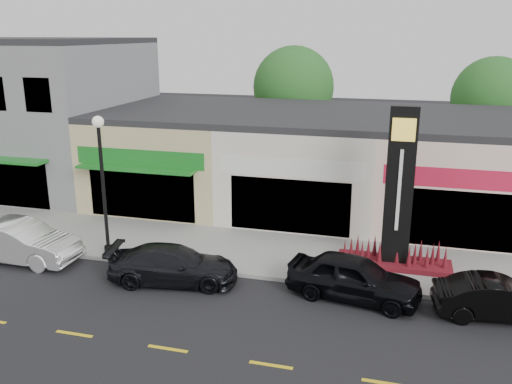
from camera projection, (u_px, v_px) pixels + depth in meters
ground at (293, 312)px, 17.31m from camera, size 120.00×120.00×0.00m
sidewalk at (315, 257)px, 21.31m from camera, size 52.00×4.30×0.15m
curb at (305, 282)px, 19.23m from camera, size 52.00×0.20×0.15m
building_grey_2story at (28, 113)px, 31.28m from camera, size 12.00×10.95×8.30m
shop_beige at (182, 151)px, 29.37m from camera, size 7.00×10.85×4.80m
shop_cream at (310, 159)px, 27.63m from camera, size 7.00×10.01×4.80m
shop_pink_w at (454, 167)px, 25.87m from camera, size 7.00×10.01×4.80m
tree_rear_west at (294, 87)px, 34.89m from camera, size 5.20×5.20×7.83m
tree_rear_mid at (493, 98)px, 31.98m from camera, size 4.80×4.80×7.29m
lamp_west_near at (102, 172)px, 20.65m from camera, size 0.44×0.44×5.47m
pylon_sign at (397, 212)px, 19.80m from camera, size 4.20×1.30×6.00m
car_white_van at (19, 242)px, 20.98m from camera, size 1.75×4.85×1.59m
car_dark_sedan at (173, 265)px, 19.21m from camera, size 2.59×4.82×1.33m
car_black_sedan at (354, 277)px, 18.00m from camera, size 2.50×4.68×1.51m
car_black_conv at (499, 299)px, 16.78m from camera, size 1.86×4.07×1.29m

